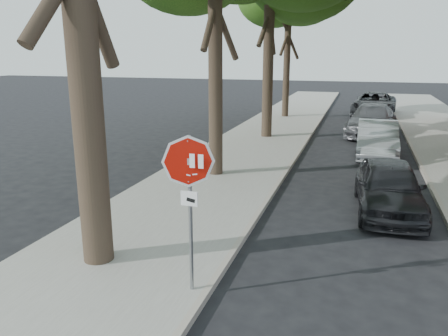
{
  "coord_description": "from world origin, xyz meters",
  "views": [
    {
      "loc": [
        1.75,
        -6.07,
        3.93
      ],
      "look_at": [
        -0.37,
        0.72,
        2.05
      ],
      "focal_mm": 35.0,
      "sensor_mm": 36.0,
      "label": 1
    }
  ],
  "objects_px": {
    "car_c": "(372,120)",
    "car_d": "(374,104)",
    "car_a": "(389,187)",
    "car_b": "(377,139)",
    "stop_sign": "(189,184)"
  },
  "relations": [
    {
      "from": "stop_sign",
      "to": "car_c",
      "type": "distance_m",
      "value": 16.87
    },
    {
      "from": "stop_sign",
      "to": "car_b",
      "type": "xyz_separation_m",
      "value": [
        3.17,
        11.6,
        -1.26
      ]
    },
    {
      "from": "stop_sign",
      "to": "car_c",
      "type": "relative_size",
      "value": 0.51
    },
    {
      "from": "stop_sign",
      "to": "car_b",
      "type": "height_order",
      "value": "stop_sign"
    },
    {
      "from": "stop_sign",
      "to": "car_d",
      "type": "relative_size",
      "value": 0.48
    },
    {
      "from": "car_a",
      "to": "car_b",
      "type": "relative_size",
      "value": 0.93
    },
    {
      "from": "car_d",
      "to": "car_b",
      "type": "bearing_deg",
      "value": -85.4
    },
    {
      "from": "car_a",
      "to": "car_d",
      "type": "bearing_deg",
      "value": 86.89
    },
    {
      "from": "car_c",
      "to": "car_d",
      "type": "bearing_deg",
      "value": 95.15
    },
    {
      "from": "car_c",
      "to": "car_d",
      "type": "xyz_separation_m",
      "value": [
        0.26,
        6.94,
        0.01
      ]
    },
    {
      "from": "car_b",
      "to": "car_d",
      "type": "xyz_separation_m",
      "value": [
        0.13,
        11.89,
        0.06
      ]
    },
    {
      "from": "car_c",
      "to": "car_d",
      "type": "distance_m",
      "value": 6.95
    },
    {
      "from": "car_d",
      "to": "stop_sign",
      "type": "bearing_deg",
      "value": -92.79
    },
    {
      "from": "stop_sign",
      "to": "car_b",
      "type": "relative_size",
      "value": 0.62
    },
    {
      "from": "car_c",
      "to": "car_d",
      "type": "height_order",
      "value": "car_d"
    }
  ]
}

